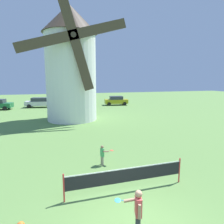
# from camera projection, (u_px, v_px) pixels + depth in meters

# --- Properties ---
(windmill) EXTENTS (10.29, 6.13, 13.64)m
(windmill) POSITION_uv_depth(u_px,v_px,m) (71.00, 62.00, 21.45)
(windmill) COLOR white
(windmill) RESTS_ON ground_plane
(tennis_net) EXTENTS (4.97, 0.06, 1.10)m
(tennis_net) POSITION_uv_depth(u_px,v_px,m) (127.00, 175.00, 7.94)
(tennis_net) COLOR red
(tennis_net) RESTS_ON ground_plane
(player_near) EXTENTS (0.75, 0.70, 1.40)m
(player_near) POSITION_uv_depth(u_px,v_px,m) (137.00, 210.00, 5.66)
(player_near) COLOR #333338
(player_near) RESTS_ON ground_plane
(player_far) EXTENTS (0.71, 0.36, 1.07)m
(player_far) POSITION_uv_depth(u_px,v_px,m) (103.00, 154.00, 10.42)
(player_far) COLOR #9E937F
(player_far) RESTS_ON ground_plane
(parked_car_silver) EXTENTS (4.66, 2.46, 1.56)m
(parked_car_silver) POSITION_uv_depth(u_px,v_px,m) (40.00, 102.00, 32.19)
(parked_car_silver) COLOR silver
(parked_car_silver) RESTS_ON ground_plane
(parked_car_blue) EXTENTS (4.24, 2.37, 1.56)m
(parked_car_blue) POSITION_uv_depth(u_px,v_px,m) (81.00, 101.00, 33.97)
(parked_car_blue) COLOR #334C99
(parked_car_blue) RESTS_ON ground_plane
(parked_car_mustard) EXTENTS (4.22, 2.39, 1.56)m
(parked_car_mustard) POSITION_uv_depth(u_px,v_px,m) (116.00, 100.00, 35.05)
(parked_car_mustard) COLOR #999919
(parked_car_mustard) RESTS_ON ground_plane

